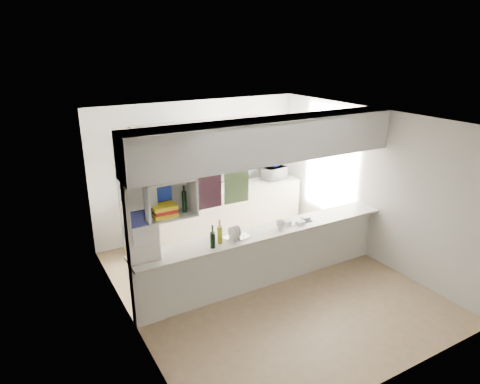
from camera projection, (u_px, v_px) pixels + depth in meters
floor at (266, 283)px, 6.75m from camera, size 4.80×4.80×0.00m
ceiling at (269, 119)px, 5.89m from camera, size 4.80×4.80×0.00m
wall_back at (199, 168)px, 8.28m from camera, size 4.20×0.00×4.20m
wall_left at (127, 237)px, 5.33m from camera, size 0.00×4.80×4.80m
wall_right at (370, 185)px, 7.30m from camera, size 0.00×4.80×4.80m
servery_partition at (258, 186)px, 6.12m from camera, size 4.20×0.50×2.60m
cubby_shelf at (167, 200)px, 5.39m from camera, size 0.65×0.35×0.50m
kitchen_run at (213, 194)px, 8.30m from camera, size 3.60×0.63×2.24m
microwave at (274, 173)px, 8.83m from camera, size 0.52×0.38×0.27m
bowl at (274, 165)px, 8.78m from camera, size 0.23×0.23×0.06m
dish_rack at (236, 233)px, 6.18m from camera, size 0.40×0.32×0.19m
cup at (281, 224)px, 6.50m from camera, size 0.15×0.15×0.11m
wine_bottles at (216, 237)px, 5.92m from camera, size 0.22×0.15×0.35m
plastic_tubs at (297, 221)px, 6.69m from camera, size 0.48×0.21×0.06m
utensil_jar at (169, 193)px, 7.83m from camera, size 0.10×0.10×0.14m
knife_block at (210, 184)px, 8.25m from camera, size 0.12×0.11×0.20m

